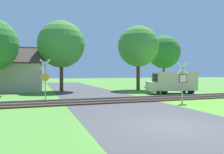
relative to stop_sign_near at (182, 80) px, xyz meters
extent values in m
plane|color=#4C8433|center=(-4.54, -5.54, -1.64)|extent=(160.00, 160.00, 0.00)
cube|color=#424244|center=(-4.54, -3.54, -1.63)|extent=(6.78, 80.00, 0.01)
cube|color=#422D1E|center=(-4.54, 2.52, -1.59)|extent=(60.00, 2.60, 0.10)
cube|color=slate|center=(-4.54, 3.24, -1.48)|extent=(60.00, 0.08, 0.12)
cube|color=slate|center=(-4.54, 1.80, -1.48)|extent=(60.00, 0.08, 0.12)
cylinder|color=#9E9EA5|center=(0.00, 0.03, -0.34)|extent=(0.10, 0.10, 2.60)
cube|color=red|center=(0.00, -0.03, 0.10)|extent=(0.60, 0.08, 0.60)
cube|color=white|center=(0.00, -0.06, 0.10)|extent=(0.49, 0.05, 0.49)
cube|color=white|center=(0.00, -0.03, 0.81)|extent=(0.88, 0.10, 0.88)
cube|color=white|center=(0.00, -0.03, 0.81)|extent=(0.88, 0.10, 0.88)
cylinder|color=#9E9EA5|center=(-9.05, 5.48, -0.10)|extent=(0.09, 0.09, 3.07)
cube|color=white|center=(-9.06, 5.54, 1.18)|extent=(0.87, 0.13, 0.88)
cube|color=white|center=(-9.06, 5.54, 1.18)|extent=(0.87, 0.13, 0.88)
cylinder|color=yellow|center=(-9.06, 5.54, 0.13)|extent=(0.64, 0.11, 0.64)
cube|color=#C6B293|center=(-12.14, 14.69, 0.01)|extent=(6.48, 5.49, 3.30)
cube|color=#473833|center=(-12.24, 13.44, 2.53)|extent=(6.60, 3.37, 2.05)
cube|color=#473833|center=(-12.03, 15.93, 2.53)|extent=(6.60, 3.37, 2.05)
cube|color=brown|center=(-10.47, 14.55, 2.65)|extent=(0.54, 0.54, 1.10)
cylinder|color=#513823|center=(-7.01, 12.97, 0.07)|extent=(0.42, 0.42, 3.42)
sphere|color=#478E38|center=(-7.01, 12.97, 3.81)|extent=(5.41, 5.41, 5.41)
cylinder|color=#513823|center=(9.33, 17.22, 0.11)|extent=(0.34, 0.34, 3.49)
sphere|color=#337A2D|center=(9.33, 17.22, 3.81)|extent=(5.22, 5.22, 5.22)
cylinder|color=#513823|center=(2.33, 11.97, 0.14)|extent=(0.45, 0.45, 3.54)
sphere|color=#478E38|center=(2.33, 11.97, 3.83)|extent=(5.13, 5.13, 5.13)
cube|color=beige|center=(3.71, 6.29, -0.35)|extent=(4.45, 2.53, 1.90)
cube|color=beige|center=(1.29, 6.67, -0.85)|extent=(0.97, 1.89, 0.90)
cube|color=#19232D|center=(1.65, 6.61, -0.01)|extent=(0.29, 1.60, 0.85)
cube|color=navy|center=(3.86, 7.23, -0.68)|extent=(3.73, 0.60, 0.16)
cylinder|color=black|center=(2.42, 7.28, -1.30)|extent=(0.70, 0.28, 0.68)
cylinder|color=black|center=(2.17, 5.74, -1.30)|extent=(0.70, 0.28, 0.68)
cylinder|color=black|center=(5.24, 6.83, -1.30)|extent=(0.70, 0.28, 0.68)
cylinder|color=black|center=(4.99, 5.29, -1.30)|extent=(0.70, 0.28, 0.68)
camera|label=1|loc=(-9.64, -12.89, 0.48)|focal=35.00mm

